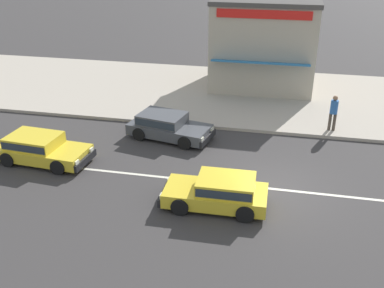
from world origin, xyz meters
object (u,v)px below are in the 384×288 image
(hatchback_yellow_1, at_px, (40,148))
(hatchback_dark_grey_3, at_px, (167,125))
(pedestrian_mid_kerb, at_px, (334,110))
(shopfront_corner_warung, at_px, (264,42))
(hatchback_yellow_2, at_px, (219,191))

(hatchback_yellow_1, xyz_separation_m, hatchback_dark_grey_3, (4.43, 3.29, -0.00))
(pedestrian_mid_kerb, distance_m, shopfront_corner_warung, 7.53)
(hatchback_yellow_1, distance_m, shopfront_corner_warung, 14.39)
(pedestrian_mid_kerb, bearing_deg, hatchback_yellow_1, -155.65)
(hatchback_yellow_2, height_order, hatchback_dark_grey_3, same)
(hatchback_yellow_2, xyz_separation_m, shopfront_corner_warung, (0.51, 13.51, 2.08))
(hatchback_dark_grey_3, bearing_deg, hatchback_yellow_2, -58.13)
(hatchback_dark_grey_3, height_order, pedestrian_mid_kerb, pedestrian_mid_kerb)
(hatchback_dark_grey_3, bearing_deg, pedestrian_mid_kerb, 15.42)
(hatchback_yellow_1, height_order, pedestrian_mid_kerb, pedestrian_mid_kerb)
(hatchback_yellow_1, bearing_deg, hatchback_yellow_2, -13.30)
(hatchback_dark_grey_3, xyz_separation_m, pedestrian_mid_kerb, (7.31, 2.02, 0.54))
(hatchback_yellow_1, bearing_deg, shopfront_corner_warung, 55.36)
(hatchback_yellow_2, height_order, pedestrian_mid_kerb, pedestrian_mid_kerb)
(hatchback_yellow_1, height_order, hatchback_dark_grey_3, same)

